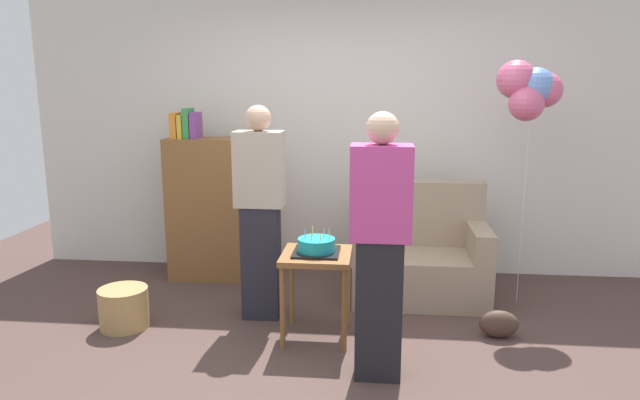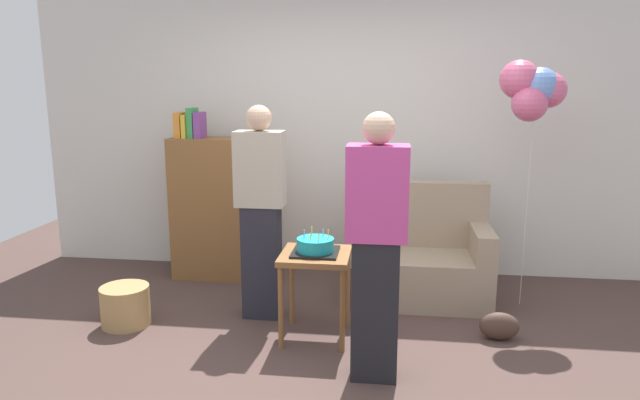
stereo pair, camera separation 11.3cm
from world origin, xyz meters
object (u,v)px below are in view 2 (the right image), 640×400
(couch, at_px, (422,258))
(person_holding_cake, at_px, (376,247))
(person_blowing_candles, at_px, (261,212))
(birthday_cake, at_px, (315,246))
(bookshelf, at_px, (216,206))
(balloon_bunch, at_px, (534,89))
(wicker_basket, at_px, (125,306))
(side_table, at_px, (315,266))
(handbag, at_px, (499,326))

(couch, bearing_deg, person_holding_cake, -103.92)
(person_blowing_candles, xyz_separation_m, person_holding_cake, (0.90, -0.84, 0.00))
(person_blowing_candles, bearing_deg, couch, 19.91)
(birthday_cake, bearing_deg, person_holding_cake, -49.77)
(bookshelf, relative_size, person_holding_cake, 0.96)
(balloon_bunch, bearing_deg, person_holding_cake, -130.88)
(person_holding_cake, height_order, wicker_basket, person_holding_cake)
(person_holding_cake, relative_size, wicker_basket, 4.53)
(person_blowing_candles, bearing_deg, wicker_basket, -166.66)
(balloon_bunch, bearing_deg, bookshelf, 171.53)
(side_table, relative_size, person_holding_cake, 0.38)
(birthday_cake, relative_size, person_holding_cake, 0.20)
(person_blowing_candles, bearing_deg, bookshelf, 121.83)
(couch, bearing_deg, bookshelf, 170.65)
(side_table, xyz_separation_m, birthday_cake, (0.00, 0.00, 0.15))
(bookshelf, xyz_separation_m, person_holding_cake, (1.52, -1.70, 0.16))
(balloon_bunch, bearing_deg, handbag, -111.69)
(bookshelf, height_order, person_holding_cake, person_holding_cake)
(birthday_cake, relative_size, balloon_bunch, 0.16)
(couch, bearing_deg, handbag, -55.81)
(person_blowing_candles, xyz_separation_m, wicker_basket, (-0.98, -0.31, -0.68))
(bookshelf, bearing_deg, person_blowing_candles, -54.10)
(person_blowing_candles, xyz_separation_m, handbag, (1.76, -0.21, -0.73))
(side_table, xyz_separation_m, person_holding_cake, (0.44, -0.51, 0.31))
(wicker_basket, relative_size, handbag, 1.29)
(side_table, height_order, balloon_bunch, balloon_bunch)
(side_table, height_order, person_holding_cake, person_holding_cake)
(bookshelf, relative_size, wicker_basket, 4.35)
(person_holding_cake, distance_m, wicker_basket, 2.07)
(birthday_cake, bearing_deg, wicker_basket, 179.27)
(bookshelf, bearing_deg, handbag, -24.15)
(wicker_basket, distance_m, handbag, 2.74)
(person_holding_cake, distance_m, handbag, 1.30)
(handbag, bearing_deg, side_table, -174.83)
(side_table, height_order, person_blowing_candles, person_blowing_candles)
(side_table, bearing_deg, couch, 48.35)
(birthday_cake, bearing_deg, side_table, -123.30)
(birthday_cake, xyz_separation_m, balloon_bunch, (1.56, 0.79, 1.07))
(person_holding_cake, bearing_deg, person_blowing_candles, -21.58)
(couch, xyz_separation_m, balloon_bunch, (0.78, -0.09, 1.40))
(birthday_cake, bearing_deg, person_blowing_candles, 144.77)
(couch, distance_m, balloon_bunch, 1.61)
(bookshelf, height_order, balloon_bunch, balloon_bunch)
(person_holding_cake, bearing_deg, handbag, -122.18)
(birthday_cake, distance_m, handbag, 1.42)
(side_table, bearing_deg, handbag, 5.17)
(side_table, bearing_deg, bookshelf, 132.43)
(couch, relative_size, balloon_bunch, 0.56)
(bookshelf, distance_m, person_holding_cake, 2.28)
(couch, height_order, side_table, couch)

